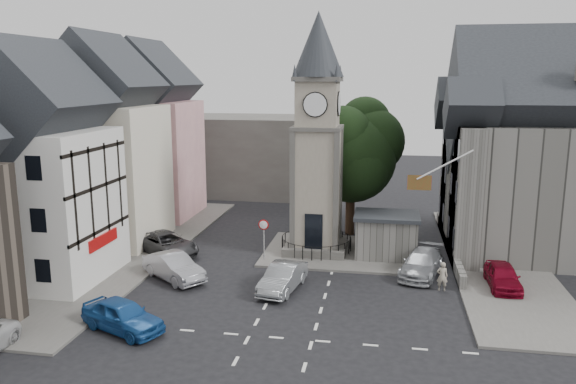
% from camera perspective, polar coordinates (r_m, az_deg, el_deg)
% --- Properties ---
extents(ground, '(120.00, 120.00, 0.00)m').
position_cam_1_polar(ground, '(32.18, 1.08, -10.36)').
color(ground, black).
rests_on(ground, ground).
extents(pavement_west, '(6.00, 30.00, 0.14)m').
position_cam_1_polar(pavement_west, '(41.16, -15.11, -5.71)').
color(pavement_west, '#595651').
rests_on(pavement_west, ground).
extents(pavement_east, '(6.00, 26.00, 0.14)m').
position_cam_1_polar(pavement_east, '(40.05, 20.30, -6.53)').
color(pavement_east, '#595651').
rests_on(pavement_east, ground).
extents(central_island, '(10.00, 8.00, 0.16)m').
position_cam_1_polar(central_island, '(39.47, 5.06, -6.08)').
color(central_island, '#595651').
rests_on(central_island, ground).
extents(road_markings, '(20.00, 8.00, 0.01)m').
position_cam_1_polar(road_markings, '(27.22, -0.78, -14.61)').
color(road_markings, silver).
rests_on(road_markings, ground).
extents(clock_tower, '(4.86, 4.86, 16.25)m').
position_cam_1_polar(clock_tower, '(37.97, 3.00, 5.66)').
color(clock_tower, '#4C4944').
rests_on(clock_tower, ground).
extents(stone_shelter, '(4.30, 3.30, 3.08)m').
position_cam_1_polar(stone_shelter, '(38.45, 9.95, -4.41)').
color(stone_shelter, '#55544E').
rests_on(stone_shelter, ground).
extents(town_tree, '(7.20, 7.20, 10.80)m').
position_cam_1_polar(town_tree, '(42.87, 6.47, 4.74)').
color(town_tree, black).
rests_on(town_tree, ground).
extents(warning_sign_post, '(0.70, 0.19, 2.85)m').
position_cam_1_polar(warning_sign_post, '(37.15, -2.50, -4.04)').
color(warning_sign_post, black).
rests_on(warning_sign_post, ground).
extents(terrace_pink, '(8.10, 7.60, 12.80)m').
position_cam_1_polar(terrace_pink, '(50.03, -13.81, 5.00)').
color(terrace_pink, '#C78990').
rests_on(terrace_pink, ground).
extents(terrace_cream, '(8.10, 7.60, 12.80)m').
position_cam_1_polar(terrace_cream, '(42.88, -18.09, 3.72)').
color(terrace_cream, beige).
rests_on(terrace_cream, ground).
extents(terrace_tudor, '(8.10, 7.60, 12.00)m').
position_cam_1_polar(terrace_tudor, '(36.16, -23.94, 1.29)').
color(terrace_tudor, silver).
rests_on(terrace_tudor, ground).
extents(backdrop_west, '(20.00, 10.00, 8.00)m').
position_cam_1_polar(backdrop_west, '(60.37, -6.07, 3.87)').
color(backdrop_west, '#4C4944').
rests_on(backdrop_west, ground).
extents(east_building, '(14.40, 11.40, 12.60)m').
position_cam_1_polar(east_building, '(42.36, 24.96, 2.68)').
color(east_building, '#55544E').
rests_on(east_building, ground).
extents(east_boundary_wall, '(0.40, 16.00, 0.90)m').
position_cam_1_polar(east_boundary_wall, '(41.41, 16.03, -5.11)').
color(east_boundary_wall, '#55544E').
rests_on(east_boundary_wall, ground).
extents(flagpole, '(3.68, 0.10, 2.74)m').
position_cam_1_polar(flagpole, '(34.04, 15.64, 2.67)').
color(flagpole, white).
rests_on(flagpole, ground).
extents(car_west_blue, '(4.88, 3.51, 1.54)m').
position_cam_1_polar(car_west_blue, '(28.78, -16.46, -11.93)').
color(car_west_blue, '#1A4B8F').
rests_on(car_west_blue, ground).
extents(car_west_silver, '(4.82, 4.20, 1.57)m').
position_cam_1_polar(car_west_silver, '(34.85, -11.53, -7.47)').
color(car_west_silver, '#9A9BA2').
rests_on(car_west_silver, ground).
extents(car_west_grey, '(5.91, 5.30, 1.52)m').
position_cam_1_polar(car_west_grey, '(39.78, -12.27, -5.14)').
color(car_west_grey, '#2F3032').
rests_on(car_west_grey, ground).
extents(car_island_silver, '(2.37, 4.79, 1.51)m').
position_cam_1_polar(car_island_silver, '(32.52, -0.54, -8.69)').
color(car_island_silver, gray).
rests_on(car_island_silver, ground).
extents(car_island_east, '(3.34, 5.50, 1.49)m').
position_cam_1_polar(car_island_east, '(35.90, 13.42, -7.06)').
color(car_island_east, '#A6A9AE').
rests_on(car_island_east, ground).
extents(car_east_red, '(1.73, 4.25, 1.45)m').
position_cam_1_polar(car_east_red, '(35.09, 20.98, -8.00)').
color(car_east_red, maroon).
rests_on(car_east_red, ground).
extents(pedestrian, '(0.64, 0.43, 1.72)m').
position_cam_1_polar(pedestrian, '(33.59, 15.39, -8.26)').
color(pedestrian, '#A79D8A').
rests_on(pedestrian, ground).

